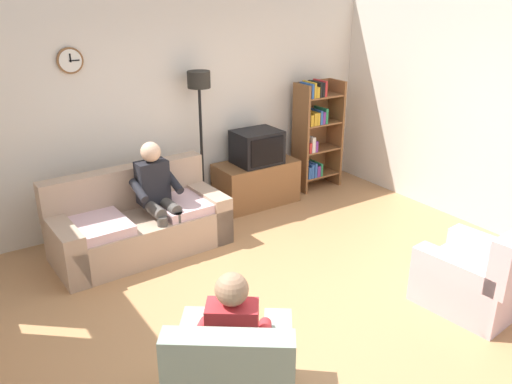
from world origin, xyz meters
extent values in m
plane|color=#B27F51|center=(0.00, 0.00, 0.00)|extent=(12.00, 12.00, 0.00)
cube|color=silver|center=(0.00, 2.66, 1.35)|extent=(6.20, 0.12, 2.70)
cylinder|color=brown|center=(-1.28, 2.58, 2.05)|extent=(0.28, 0.03, 0.28)
cylinder|color=white|center=(-1.28, 2.56, 2.05)|extent=(0.24, 0.01, 0.24)
cube|color=black|center=(-1.28, 2.56, 2.08)|extent=(0.02, 0.01, 0.09)
cube|color=black|center=(-1.24, 2.56, 2.05)|extent=(0.11, 0.01, 0.01)
cube|color=silver|center=(2.86, 0.00, 1.35)|extent=(0.12, 5.80, 2.70)
cube|color=tan|center=(-0.94, 1.79, 0.21)|extent=(1.93, 0.91, 0.42)
cube|color=tan|center=(-0.96, 2.15, 0.66)|extent=(1.91, 0.27, 0.48)
cube|color=tan|center=(-0.10, 1.82, 0.28)|extent=(0.25, 0.85, 0.56)
cube|color=tan|center=(-1.78, 1.76, 0.28)|extent=(0.25, 0.85, 0.56)
cube|color=beige|center=(-0.44, 1.76, 0.47)|extent=(0.62, 0.70, 0.10)
cube|color=beige|center=(-1.44, 1.72, 0.47)|extent=(0.62, 0.70, 0.10)
cube|color=brown|center=(0.89, 2.25, 0.30)|extent=(1.10, 0.56, 0.59)
cube|color=black|center=(0.89, 2.51, 0.33)|extent=(1.10, 0.04, 0.03)
cube|color=black|center=(0.89, 2.23, 0.81)|extent=(0.60, 0.48, 0.44)
cube|color=black|center=(0.89, 1.98, 0.81)|extent=(0.50, 0.01, 0.36)
cube|color=brown|center=(1.68, 2.30, 0.78)|extent=(0.04, 0.36, 1.55)
cube|color=brown|center=(2.32, 2.30, 0.78)|extent=(0.04, 0.36, 1.55)
cube|color=brown|center=(2.00, 2.47, 0.78)|extent=(0.64, 0.02, 1.55)
cube|color=brown|center=(2.00, 2.30, 0.19)|extent=(0.60, 0.34, 0.02)
cube|color=#2D59A5|center=(1.75, 2.28, 0.29)|extent=(0.05, 0.28, 0.17)
cube|color=#2D59A5|center=(1.80, 2.28, 0.31)|extent=(0.04, 0.28, 0.20)
cube|color=#2D59A5|center=(1.86, 2.28, 0.31)|extent=(0.04, 0.28, 0.21)
cube|color=#72338C|center=(1.92, 2.28, 0.28)|extent=(0.06, 0.28, 0.16)
cube|color=#267F4C|center=(1.97, 2.28, 0.30)|extent=(0.03, 0.28, 0.19)
cube|color=brown|center=(2.00, 2.30, 0.58)|extent=(0.60, 0.34, 0.02)
cube|color=red|center=(1.75, 2.28, 0.67)|extent=(0.04, 0.28, 0.15)
cube|color=silver|center=(1.80, 2.28, 0.70)|extent=(0.06, 0.28, 0.22)
cube|color=#72338C|center=(1.86, 2.28, 0.67)|extent=(0.04, 0.28, 0.16)
cube|color=brown|center=(2.00, 2.30, 0.97)|extent=(0.60, 0.34, 0.02)
cube|color=gold|center=(1.75, 2.28, 1.06)|extent=(0.05, 0.28, 0.16)
cube|color=gold|center=(1.82, 2.28, 1.07)|extent=(0.06, 0.28, 0.18)
cube|color=gold|center=(1.87, 2.28, 1.07)|extent=(0.04, 0.28, 0.18)
cube|color=#2D59A5|center=(1.92, 2.28, 1.08)|extent=(0.04, 0.28, 0.20)
cube|color=#72338C|center=(1.97, 2.28, 1.07)|extent=(0.04, 0.28, 0.17)
cube|color=#267F4C|center=(2.01, 2.28, 1.09)|extent=(0.04, 0.28, 0.22)
cube|color=brown|center=(2.00, 2.30, 1.36)|extent=(0.60, 0.34, 0.02)
cube|color=#2D59A5|center=(1.74, 2.28, 1.47)|extent=(0.03, 0.28, 0.19)
cube|color=gold|center=(1.79, 2.28, 1.47)|extent=(0.04, 0.28, 0.21)
cube|color=gold|center=(1.84, 2.28, 1.44)|extent=(0.05, 0.28, 0.15)
cube|color=black|center=(1.89, 2.28, 1.47)|extent=(0.04, 0.28, 0.20)
cube|color=black|center=(1.94, 2.28, 1.47)|extent=(0.03, 0.28, 0.20)
cube|color=red|center=(1.98, 2.28, 1.48)|extent=(0.04, 0.28, 0.21)
cylinder|color=black|center=(0.14, 2.35, 0.01)|extent=(0.28, 0.28, 0.03)
cylinder|color=black|center=(0.14, 2.35, 0.85)|extent=(0.04, 0.04, 1.70)
cylinder|color=black|center=(0.14, 2.35, 1.75)|extent=(0.28, 0.28, 0.20)
cube|color=gray|center=(-1.51, -1.09, 0.65)|extent=(0.75, 0.61, 0.50)
cube|color=gray|center=(-1.53, -0.60, 0.28)|extent=(0.63, 0.77, 0.56)
cube|color=gray|center=(-1.04, -0.95, 0.28)|extent=(0.63, 0.77, 0.56)
cube|color=beige|center=(1.24, -0.89, 0.20)|extent=(0.89, 0.92, 0.40)
cube|color=beige|center=(0.94, -0.90, 0.28)|extent=(0.29, 0.82, 0.56)
cube|color=beige|center=(1.54, -0.83, 0.28)|extent=(0.29, 0.82, 0.56)
cube|color=black|center=(-0.75, 1.84, 0.78)|extent=(0.35, 0.21, 0.48)
sphere|color=#D8AD8C|center=(-0.75, 1.83, 1.13)|extent=(0.22, 0.22, 0.22)
cylinder|color=#4C4742|center=(-0.65, 1.65, 0.54)|extent=(0.14, 0.38, 0.13)
cylinder|color=#4C4742|center=(-0.83, 1.65, 0.54)|extent=(0.14, 0.38, 0.13)
cylinder|color=#4C4742|center=(-0.64, 1.46, 0.26)|extent=(0.11, 0.11, 0.52)
cylinder|color=#4C4742|center=(-0.82, 1.46, 0.26)|extent=(0.11, 0.11, 0.52)
cylinder|color=black|center=(-0.54, 1.75, 0.76)|extent=(0.10, 0.33, 0.20)
cylinder|color=black|center=(-0.95, 1.73, 0.76)|extent=(0.10, 0.33, 0.20)
cube|color=red|center=(-1.32, -0.83, 0.66)|extent=(0.39, 0.36, 0.48)
sphere|color=#A37A5B|center=(-1.32, -0.82, 1.01)|extent=(0.22, 0.22, 0.22)
cylinder|color=black|center=(-1.29, -0.62, 0.42)|extent=(0.33, 0.38, 0.13)
cylinder|color=black|center=(-1.14, -0.73, 0.42)|extent=(0.33, 0.38, 0.13)
cylinder|color=black|center=(-1.18, -0.47, 0.20)|extent=(0.15, 0.15, 0.40)
cylinder|color=black|center=(-1.03, -0.57, 0.20)|extent=(0.15, 0.15, 0.40)
cylinder|color=red|center=(-1.44, -0.63, 0.64)|extent=(0.27, 0.32, 0.20)
cylinder|color=red|center=(-1.10, -0.87, 0.64)|extent=(0.27, 0.32, 0.20)
camera|label=1|loc=(-2.75, -3.27, 2.81)|focal=36.47mm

